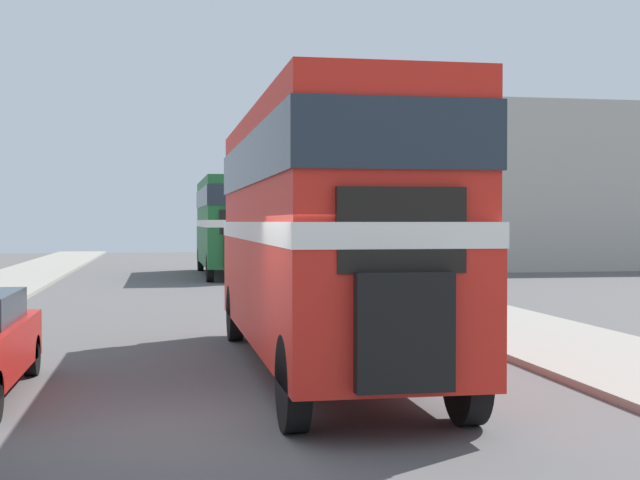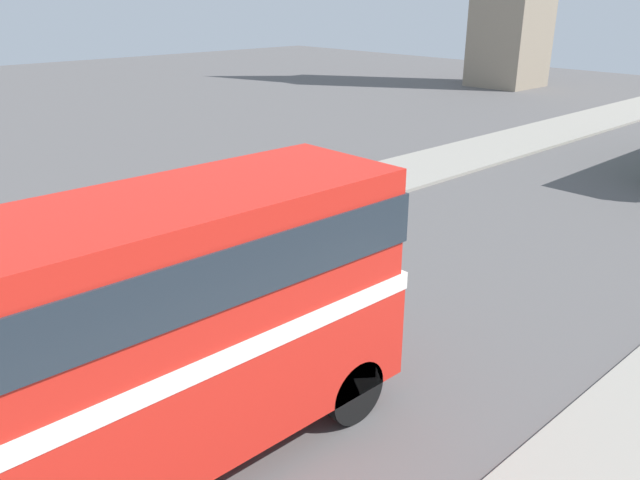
# 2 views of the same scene
# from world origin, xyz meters

# --- Properties ---
(ground_plane) EXTENTS (120.00, 120.00, 0.00)m
(ground_plane) POSITION_xyz_m (0.00, 0.00, 0.00)
(ground_plane) COLOR #565454
(double_decker_bus) EXTENTS (2.40, 10.14, 4.16)m
(double_decker_bus) POSITION_xyz_m (1.62, 3.61, 2.49)
(double_decker_bus) COLOR red
(double_decker_bus) RESTS_ON ground_plane
(bus_distant) EXTENTS (2.39, 10.41, 4.29)m
(bus_distant) POSITION_xyz_m (2.08, 29.47, 2.56)
(bus_distant) COLOR #1E602D
(bus_distant) RESTS_ON ground_plane
(pedestrian_walking) EXTENTS (0.37, 0.37, 1.81)m
(pedestrian_walking) POSITION_xyz_m (7.55, 13.93, 1.14)
(pedestrian_walking) COLOR #282833
(pedestrian_walking) RESTS_ON sidewalk_right
(bicycle_on_pavement) EXTENTS (0.05, 1.76, 0.78)m
(bicycle_on_pavement) POSITION_xyz_m (7.33, 19.60, 0.48)
(bicycle_on_pavement) COLOR black
(bicycle_on_pavement) RESTS_ON sidewalk_right
(shop_building_block) EXTENTS (20.57, 8.47, 8.30)m
(shop_building_block) POSITION_xyz_m (20.22, 33.50, 4.15)
(shop_building_block) COLOR #B2ADA3
(shop_building_block) RESTS_ON ground_plane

